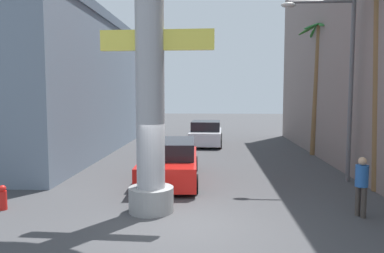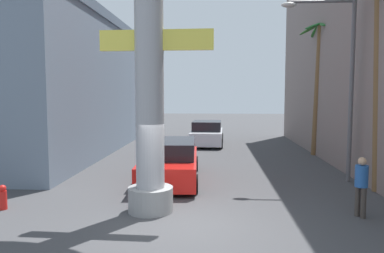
{
  "view_description": "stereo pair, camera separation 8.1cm",
  "coord_description": "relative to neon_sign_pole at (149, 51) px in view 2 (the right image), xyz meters",
  "views": [
    {
      "loc": [
        0.7,
        -9.28,
        3.34
      ],
      "look_at": [
        0.0,
        3.83,
        2.18
      ],
      "focal_mm": 35.0,
      "sensor_mm": 36.0,
      "label": 1
    },
    {
      "loc": [
        0.78,
        -9.27,
        3.34
      ],
      "look_at": [
        0.0,
        3.83,
        2.18
      ],
      "focal_mm": 35.0,
      "sensor_mm": 36.0,
      "label": 2
    }
  ],
  "objects": [
    {
      "name": "building_left",
      "position": [
        -8.29,
        10.98,
        -0.64
      ],
      "size": [
        8.92,
        18.07,
        7.71
      ],
      "color": "slate",
      "rests_on": "ground"
    },
    {
      "name": "palm_tree_mid_right",
      "position": [
        7.36,
        10.1,
        -0.12
      ],
      "size": [
        2.47,
        2.6,
        7.16
      ],
      "color": "brown",
      "rests_on": "ground"
    },
    {
      "name": "pedestrian_by_sign",
      "position": [
        5.75,
        -0.15,
        -3.55
      ],
      "size": [
        0.45,
        0.45,
        1.64
      ],
      "color": "#3F3833",
      "rests_on": "ground"
    },
    {
      "name": "palm_tree_near_right",
      "position": [
        7.31,
        2.82,
        -0.03
      ],
      "size": [
        2.56,
        2.64,
        7.45
      ],
      "color": "brown",
      "rests_on": "ground"
    },
    {
      "name": "car_lead",
      "position": [
        0.1,
        3.77,
        -3.77
      ],
      "size": [
        2.34,
        5.25,
        1.56
      ],
      "color": "black",
      "rests_on": "ground"
    },
    {
      "name": "street_lamp",
      "position": [
        6.45,
        4.07,
        -0.31
      ],
      "size": [
        2.74,
        0.28,
        6.86
      ],
      "color": "#59595E",
      "rests_on": "ground"
    },
    {
      "name": "car_far",
      "position": [
        1.32,
        13.76,
        -3.77
      ],
      "size": [
        2.18,
        4.36,
        1.56
      ],
      "color": "black",
      "rests_on": "ground"
    },
    {
      "name": "neon_sign_pole",
      "position": [
        0.0,
        0.0,
        0.0
      ],
      "size": [
        3.47,
        1.27,
        9.82
      ],
      "color": "#9E9EA3",
      "rests_on": "ground"
    },
    {
      "name": "fire_hydrant",
      "position": [
        -4.29,
        -0.08,
        -4.15
      ],
      "size": [
        0.22,
        0.22,
        0.72
      ],
      "color": "red",
      "rests_on": "ground"
    },
    {
      "name": "ground_plane",
      "position": [
        1.0,
        8.98,
        -4.51
      ],
      "size": [
        85.16,
        85.16,
        0.0
      ],
      "primitive_type": "plane",
      "color": "#424244"
    }
  ]
}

